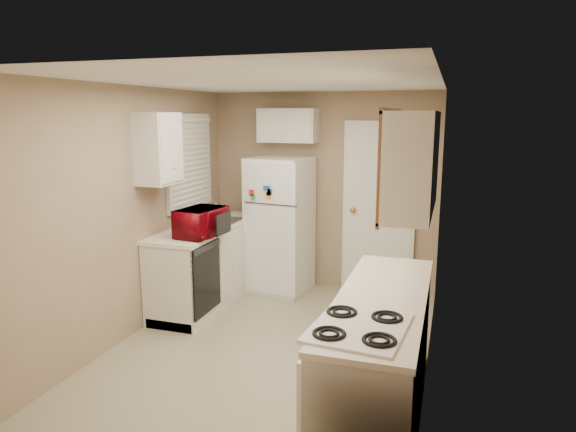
% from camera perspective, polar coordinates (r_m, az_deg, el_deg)
% --- Properties ---
extents(floor, '(3.80, 3.80, 0.00)m').
position_cam_1_polar(floor, '(4.95, -1.83, -14.29)').
color(floor, '#AFAA8B').
rests_on(floor, ground).
extents(ceiling, '(3.80, 3.80, 0.00)m').
position_cam_1_polar(ceiling, '(4.47, -2.03, 14.68)').
color(ceiling, white).
rests_on(ceiling, floor).
extents(wall_left, '(3.80, 3.80, 0.00)m').
position_cam_1_polar(wall_left, '(5.20, -16.62, 0.44)').
color(wall_left, '#9D846A').
rests_on(wall_left, floor).
extents(wall_right, '(3.80, 3.80, 0.00)m').
position_cam_1_polar(wall_right, '(4.30, 15.91, -1.68)').
color(wall_right, '#9D846A').
rests_on(wall_right, floor).
extents(wall_back, '(2.80, 2.80, 0.00)m').
position_cam_1_polar(wall_back, '(6.35, 3.87, 2.77)').
color(wall_back, '#9D846A').
rests_on(wall_back, floor).
extents(wall_front, '(2.80, 2.80, 0.00)m').
position_cam_1_polar(wall_front, '(2.91, -14.80, -7.79)').
color(wall_front, '#9D846A').
rests_on(wall_front, floor).
extents(left_counter, '(0.60, 1.80, 0.90)m').
position_cam_1_polar(left_counter, '(5.97, -8.94, -5.26)').
color(left_counter, silver).
rests_on(left_counter, floor).
extents(dishwasher, '(0.03, 0.58, 0.72)m').
position_cam_1_polar(dishwasher, '(5.32, -9.06, -6.86)').
color(dishwasher, black).
rests_on(dishwasher, floor).
extents(sink, '(0.54, 0.74, 0.16)m').
position_cam_1_polar(sink, '(6.00, -8.42, -1.12)').
color(sink, gray).
rests_on(sink, left_counter).
extents(microwave, '(0.56, 0.35, 0.35)m').
position_cam_1_polar(microwave, '(5.32, -9.62, -0.64)').
color(microwave, maroon).
rests_on(microwave, left_counter).
extents(soap_bottle, '(0.11, 0.11, 0.19)m').
position_cam_1_polar(soap_bottle, '(6.19, -7.97, 0.59)').
color(soap_bottle, white).
rests_on(soap_bottle, left_counter).
extents(window_blinds, '(0.10, 0.98, 1.08)m').
position_cam_1_polar(window_blinds, '(6.01, -10.86, 5.96)').
color(window_blinds, silver).
rests_on(window_blinds, wall_left).
extents(upper_cabinet_left, '(0.30, 0.45, 0.70)m').
position_cam_1_polar(upper_cabinet_left, '(5.22, -14.25, 7.26)').
color(upper_cabinet_left, silver).
rests_on(upper_cabinet_left, wall_left).
extents(refrigerator, '(0.75, 0.74, 1.63)m').
position_cam_1_polar(refrigerator, '(6.24, -0.89, -0.97)').
color(refrigerator, white).
rests_on(refrigerator, floor).
extents(cabinet_over_fridge, '(0.70, 0.30, 0.40)m').
position_cam_1_polar(cabinet_over_fridge, '(6.25, 0.02, 10.02)').
color(cabinet_over_fridge, silver).
rests_on(cabinet_over_fridge, wall_back).
extents(interior_door, '(0.86, 0.06, 2.08)m').
position_cam_1_polar(interior_door, '(6.22, 10.04, 0.75)').
color(interior_door, white).
rests_on(interior_door, floor).
extents(right_counter, '(0.60, 2.00, 0.90)m').
position_cam_1_polar(right_counter, '(3.81, 10.15, -15.07)').
color(right_counter, silver).
rests_on(right_counter, floor).
extents(stove, '(0.59, 0.70, 0.79)m').
position_cam_1_polar(stove, '(3.33, 7.66, -20.27)').
color(stove, white).
rests_on(stove, floor).
extents(upper_cabinet_right, '(0.30, 1.20, 0.70)m').
position_cam_1_polar(upper_cabinet_right, '(3.73, 13.79, 5.84)').
color(upper_cabinet_right, silver).
rests_on(upper_cabinet_right, wall_right).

